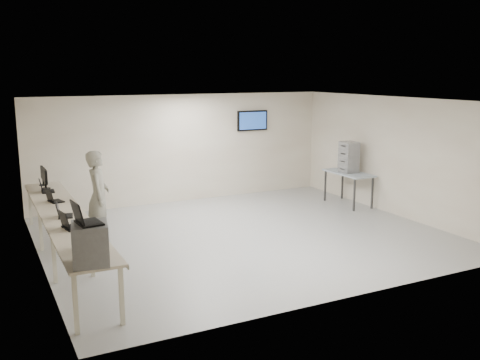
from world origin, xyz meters
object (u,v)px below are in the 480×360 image
equipment_box (90,244)px  side_table (349,175)px  workbench (64,218)px  soldier (99,196)px

equipment_box → side_table: equipment_box is taller
workbench → soldier: size_ratio=3.26×
soldier → equipment_box: bearing=-178.0°
workbench → equipment_box: size_ratio=11.11×
workbench → side_table: 7.28m
soldier → side_table: soldier is taller
workbench → equipment_box: equipment_box is taller
workbench → side_table: size_ratio=4.25×
workbench → soldier: (0.83, 1.03, 0.09)m
workbench → side_table: bearing=9.4°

